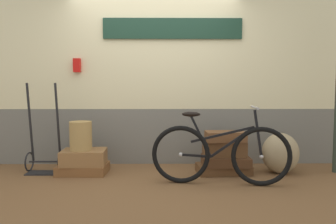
# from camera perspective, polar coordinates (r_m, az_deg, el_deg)

# --- Properties ---
(ground) EXTENTS (9.49, 5.20, 0.06)m
(ground) POSITION_cam_1_polar(r_m,az_deg,el_deg) (4.00, -2.95, -12.69)
(ground) COLOR brown
(station_building) EXTENTS (7.49, 0.74, 2.77)m
(station_building) POSITION_cam_1_polar(r_m,az_deg,el_deg) (4.68, -2.44, 7.34)
(station_building) COLOR slate
(station_building) RESTS_ON ground
(suitcase_0) EXTENTS (0.66, 0.45, 0.13)m
(suitcase_0) POSITION_cam_1_polar(r_m,az_deg,el_deg) (4.35, -15.64, -10.20)
(suitcase_0) COLOR brown
(suitcase_0) RESTS_ON ground
(suitcase_1) EXTENTS (0.60, 0.45, 0.20)m
(suitcase_1) POSITION_cam_1_polar(r_m,az_deg,el_deg) (4.30, -15.50, -8.15)
(suitcase_1) COLOR olive
(suitcase_1) RESTS_ON suitcase_0
(suitcase_2) EXTENTS (0.74, 0.45, 0.12)m
(suitcase_2) POSITION_cam_1_polar(r_m,az_deg,el_deg) (4.27, 10.34, -10.44)
(suitcase_2) COLOR brown
(suitcase_2) RESTS_ON ground
(suitcase_3) EXTENTS (0.64, 0.39, 0.12)m
(suitcase_3) POSITION_cam_1_polar(r_m,az_deg,el_deg) (4.20, 10.74, -9.01)
(suitcase_3) COLOR #4C2D19
(suitcase_3) RESTS_ON suitcase_2
(suitcase_4) EXTENTS (0.57, 0.33, 0.21)m
(suitcase_4) POSITION_cam_1_polar(r_m,az_deg,el_deg) (4.21, 10.50, -6.68)
(suitcase_4) COLOR brown
(suitcase_4) RESTS_ON suitcase_3
(suitcase_5) EXTENTS (0.53, 0.32, 0.13)m
(suitcase_5) POSITION_cam_1_polar(r_m,az_deg,el_deg) (4.14, 10.71, -4.51)
(suitcase_5) COLOR brown
(suitcase_5) RESTS_ON suitcase_4
(wicker_basket) EXTENTS (0.29, 0.29, 0.39)m
(wicker_basket) POSITION_cam_1_polar(r_m,az_deg,el_deg) (4.24, -16.07, -4.31)
(wicker_basket) COLOR #A8844C
(wicker_basket) RESTS_ON suitcase_1
(luggage_trolley) EXTENTS (0.46, 0.36, 1.23)m
(luggage_trolley) POSITION_cam_1_polar(r_m,az_deg,el_deg) (4.55, -22.23, -6.89)
(luggage_trolley) COLOR black
(luggage_trolley) RESTS_ON ground
(burlap_sack) EXTENTS (0.49, 0.42, 0.55)m
(burlap_sack) POSITION_cam_1_polar(r_m,az_deg,el_deg) (4.42, 20.34, -7.26)
(burlap_sack) COLOR #9E8966
(burlap_sack) RESTS_ON ground
(bicycle) EXTENTS (1.65, 0.46, 0.94)m
(bicycle) POSITION_cam_1_polar(r_m,az_deg,el_deg) (3.70, 9.76, -7.75)
(bicycle) COLOR black
(bicycle) RESTS_ON ground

